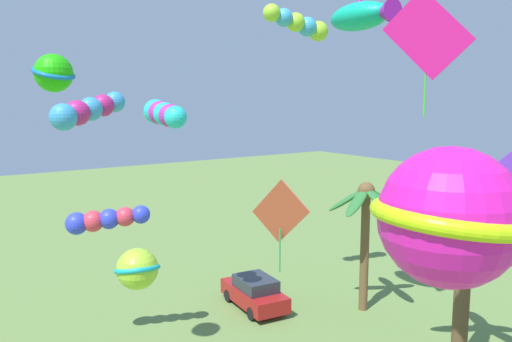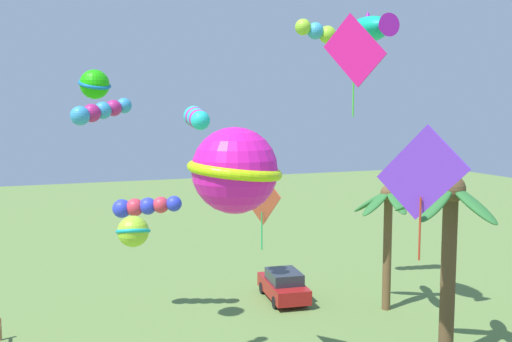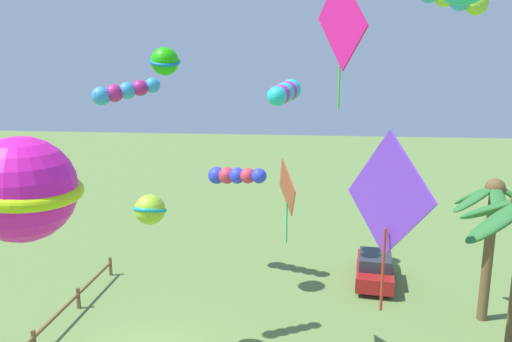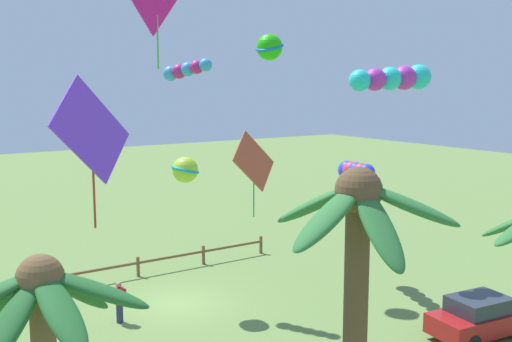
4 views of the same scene
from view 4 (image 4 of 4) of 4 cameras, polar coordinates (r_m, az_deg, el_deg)
name	(u,v)px [view 4 (image 4 of 4)]	position (r m, az deg, el deg)	size (l,w,h in m)	color
ground_plane	(177,304)	(25.48, -7.56, -12.45)	(120.00, 120.00, 0.00)	olive
palm_tree_0	(357,254)	(13.77, 9.61, -7.76)	(4.01, 4.05, 7.20)	brown
rail_fence	(138,264)	(28.97, -11.17, -8.69)	(14.08, 0.12, 0.95)	brown
parked_car_0	(481,317)	(23.43, 20.61, -12.87)	(4.07, 2.13, 1.51)	#A51919
spectator_0	(119,302)	(23.77, -12.89, -12.06)	(0.52, 0.35, 1.59)	#2D3351
kite_tube_0	(185,70)	(24.75, -6.73, 9.54)	(1.40, 2.07, 0.90)	#3696D7
kite_ball_2	(185,170)	(23.94, -6.76, 0.12)	(1.34, 1.34, 1.04)	#A7DE31
kite_ball_4	(269,47)	(26.62, 1.29, 11.71)	(1.61, 1.62, 1.15)	#1FC30D
kite_diamond_5	(92,133)	(15.07, -15.39, 3.55)	(2.41, 1.32, 3.76)	#7A37E7
kite_diamond_7	(254,162)	(19.95, -0.22, 0.82)	(2.05, 0.64, 2.93)	#BF4A2F
kite_tube_9	(394,78)	(24.67, 12.97, 8.59)	(3.73, 1.39, 1.08)	#24D0CD
kite_tube_10	(355,171)	(26.91, 9.43, 0.00)	(1.73, 3.02, 1.04)	blue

